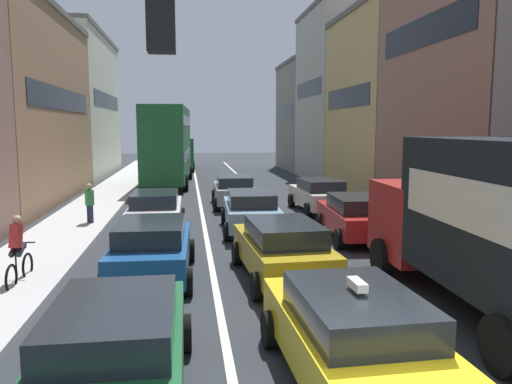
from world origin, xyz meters
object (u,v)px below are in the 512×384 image
object	(u,v)px
sedan_left_lane_front	(116,348)
sedan_right_lane_behind_truck	(356,216)
pedestrian_mid_sidewalk	(90,202)
taxi_centre_lane_front	(352,335)
hatchback_centre_lane_third	(251,210)
wagon_left_lane_second	(152,247)
coupe_centre_lane_fourth	(234,190)
sedan_centre_lane_second	(282,248)
cyclist_on_sidewalk	(18,252)
removalist_box_truck	(496,220)
bus_far_queue_secondary	(177,150)
sedan_left_lane_third	(156,210)
wagon_right_lane_far	(319,194)
bus_mid_queue_primary	(168,142)

from	to	relation	value
sedan_left_lane_front	sedan_right_lane_behind_truck	xyz separation A→B (m)	(6.69, 9.47, 0.00)
pedestrian_mid_sidewalk	taxi_centre_lane_front	bearing A→B (deg)	-102.80
hatchback_centre_lane_third	wagon_left_lane_second	bearing A→B (deg)	151.05
coupe_centre_lane_fourth	pedestrian_mid_sidewalk	size ratio (longest dim) A/B	2.61
sedan_centre_lane_second	hatchback_centre_lane_third	bearing A→B (deg)	-2.55
wagon_left_lane_second	pedestrian_mid_sidewalk	bearing A→B (deg)	23.18
sedan_left_lane_front	cyclist_on_sidewalk	distance (m)	6.34
sedan_left_lane_front	hatchback_centre_lane_third	distance (m)	11.57
cyclist_on_sidewalk	pedestrian_mid_sidewalk	distance (m)	7.43
removalist_box_truck	pedestrian_mid_sidewalk	world-z (taller)	removalist_box_truck
sedan_right_lane_behind_truck	bus_far_queue_secondary	size ratio (longest dim) A/B	0.42
coupe_centre_lane_fourth	cyclist_on_sidewalk	size ratio (longest dim) A/B	2.51
removalist_box_truck	sedan_left_lane_third	size ratio (longest dim) A/B	1.80
wagon_right_lane_far	bus_mid_queue_primary	distance (m)	13.64
bus_mid_queue_primary	wagon_left_lane_second	bearing A→B (deg)	-176.66
sedan_centre_lane_second	wagon_right_lane_far	world-z (taller)	same
sedan_left_lane_third	bus_mid_queue_primary	xyz separation A→B (m)	(-0.05, 14.90, 2.03)
sedan_centre_lane_second	pedestrian_mid_sidewalk	distance (m)	9.82
sedan_left_lane_front	wagon_left_lane_second	world-z (taller)	same
pedestrian_mid_sidewalk	sedan_centre_lane_second	bearing A→B (deg)	-89.69
sedan_centre_lane_second	bus_mid_queue_primary	bearing A→B (deg)	6.45
coupe_centre_lane_fourth	sedan_right_lane_behind_truck	distance (m)	8.37
removalist_box_truck	pedestrian_mid_sidewalk	xyz separation A→B (m)	(-9.75, 10.73, -1.03)
sedan_left_lane_third	removalist_box_truck	bearing A→B (deg)	-141.92
sedan_left_lane_third	taxi_centre_lane_front	bearing A→B (deg)	-162.83
sedan_left_lane_front	hatchback_centre_lane_third	xyz separation A→B (m)	(3.28, 11.10, 0.00)
taxi_centre_lane_front	cyclist_on_sidewalk	distance (m)	8.46
bus_far_queue_secondary	pedestrian_mid_sidewalk	xyz separation A→B (m)	(-2.85, -25.92, -0.81)
sedan_centre_lane_second	wagon_left_lane_second	bearing A→B (deg)	77.69
taxi_centre_lane_front	wagon_right_lane_far	size ratio (longest dim) A/B	1.00
hatchback_centre_lane_third	sedan_left_lane_third	bearing A→B (deg)	84.85
sedan_left_lane_front	wagon_right_lane_far	bearing A→B (deg)	-24.78
hatchback_centre_lane_third	coupe_centre_lane_fourth	size ratio (longest dim) A/B	1.01
wagon_right_lane_far	coupe_centre_lane_fourth	bearing A→B (deg)	58.17
bus_mid_queue_primary	cyclist_on_sidewalk	size ratio (longest dim) A/B	6.12
wagon_left_lane_second	sedan_left_lane_third	world-z (taller)	same
removalist_box_truck	sedan_centre_lane_second	distance (m)	4.90
sedan_centre_lane_second	sedan_left_lane_third	xyz separation A→B (m)	(-3.48, 6.26, 0.00)
coupe_centre_lane_fourth	cyclist_on_sidewalk	world-z (taller)	cyclist_on_sidewalk
sedan_right_lane_behind_truck	removalist_box_truck	bearing A→B (deg)	-174.13
pedestrian_mid_sidewalk	removalist_box_truck	bearing A→B (deg)	-85.56
taxi_centre_lane_front	sedan_centre_lane_second	distance (m)	5.28
sedan_left_lane_front	cyclist_on_sidewalk	size ratio (longest dim) A/B	2.49
taxi_centre_lane_front	bus_far_queue_secondary	distance (m)	39.07
taxi_centre_lane_front	sedan_right_lane_behind_truck	distance (m)	10.05
sedan_left_lane_front	pedestrian_mid_sidewalk	world-z (taller)	pedestrian_mid_sidewalk
wagon_right_lane_far	hatchback_centre_lane_third	bearing A→B (deg)	135.36
cyclist_on_sidewalk	sedan_left_lane_front	bearing A→B (deg)	-149.26
coupe_centre_lane_fourth	wagon_right_lane_far	bearing A→B (deg)	-119.03
removalist_box_truck	sedan_left_lane_third	world-z (taller)	removalist_box_truck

